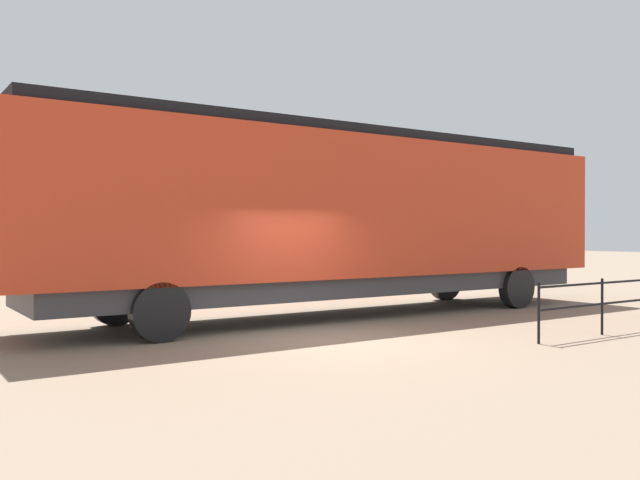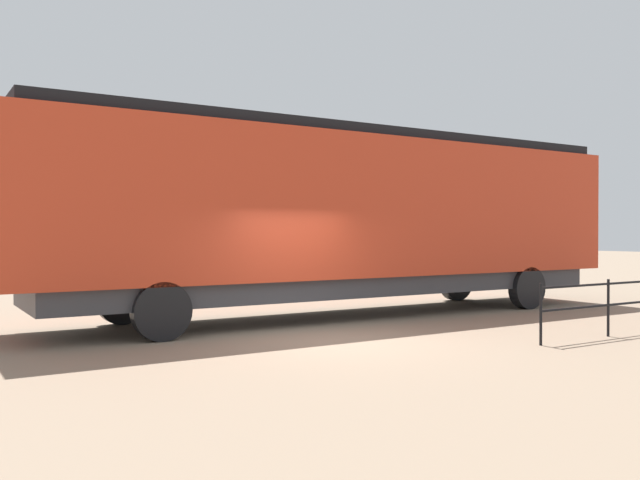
{
  "view_description": "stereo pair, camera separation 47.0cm",
  "coord_description": "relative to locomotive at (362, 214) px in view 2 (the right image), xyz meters",
  "views": [
    {
      "loc": [
        9.98,
        -7.08,
        1.99
      ],
      "look_at": [
        -0.08,
        -0.23,
        1.86
      ],
      "focal_mm": 37.37,
      "sensor_mm": 36.0,
      "label": 1
    },
    {
      "loc": [
        10.24,
        -6.68,
        1.99
      ],
      "look_at": [
        -0.08,
        -0.23,
        1.86
      ],
      "focal_mm": 37.37,
      "sensor_mm": 36.0,
      "label": 2
    }
  ],
  "objects": [
    {
      "name": "ground_plane",
      "position": [
        3.01,
        -2.81,
        -2.46
      ],
      "size": [
        120.0,
        120.0,
        0.0
      ],
      "primitive_type": "plane",
      "color": "#84705B"
    },
    {
      "name": "locomotive",
      "position": [
        0.0,
        0.0,
        0.0
      ],
      "size": [
        2.96,
        15.41,
        4.43
      ],
      "color": "red",
      "rests_on": "ground_plane"
    }
  ]
}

